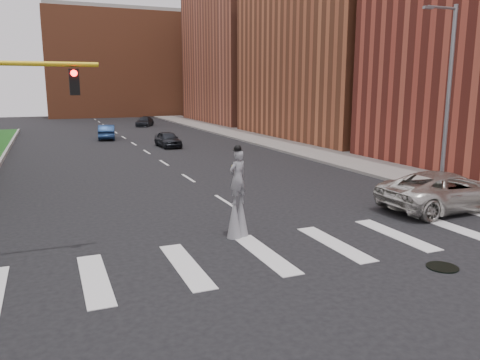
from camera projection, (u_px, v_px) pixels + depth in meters
ground_plane at (317, 259)px, 14.27m from camera, size 160.00×160.00×0.00m
sidewalk_right at (289, 145)px, 41.59m from camera, size 5.00×90.00×0.18m
manhole at (442, 267)px, 13.58m from camera, size 0.90×0.90×0.04m
building_mid at (351, 18)px, 47.35m from camera, size 16.00×22.00×24.00m
building_far at (254, 54)px, 69.50m from camera, size 16.00×22.00×20.00m
building_backdrop at (121, 66)px, 85.48m from camera, size 26.00×14.00×18.00m
streetlight at (447, 93)px, 22.83m from camera, size 2.05×0.20×9.00m
stilt_performer at (238, 199)px, 16.15m from camera, size 0.82×0.67×3.25m
suv_crossing at (446, 191)px, 19.88m from camera, size 6.01×2.89×1.65m
car_near at (168, 139)px, 40.78m from camera, size 1.83×4.09×1.37m
car_mid at (107, 132)px, 46.94m from camera, size 2.14×4.61×1.46m
car_far at (145, 122)px, 62.59m from camera, size 3.39×4.63×1.24m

